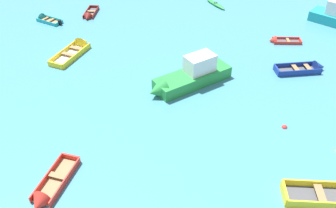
{
  "coord_description": "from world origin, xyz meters",
  "views": [
    {
      "loc": [
        -2.98,
        3.5,
        14.52
      ],
      "look_at": [
        0.0,
        21.79,
        0.15
      ],
      "focal_mm": 38.13,
      "sensor_mm": 36.0,
      "label": 1
    }
  ],
  "objects_px": {
    "rowboat_red_outer_right": "(278,41)",
    "mooring_buoy_between_boats_right": "(284,127)",
    "rowboat_turquoise_foreground_center": "(44,19)",
    "kayak_green_back_row_center": "(216,4)",
    "rowboat_deep_blue_near_left": "(309,68)",
    "rowboat_red_midfield_right": "(47,193)",
    "rowboat_maroon_center": "(89,16)",
    "rowboat_yellow_outer_left": "(78,47)",
    "motor_launch_green_back_row_left": "(188,77)"
  },
  "relations": [
    {
      "from": "rowboat_maroon_center",
      "to": "mooring_buoy_between_boats_right",
      "type": "height_order",
      "value": "rowboat_maroon_center"
    },
    {
      "from": "rowboat_maroon_center",
      "to": "mooring_buoy_between_boats_right",
      "type": "distance_m",
      "value": 21.9
    },
    {
      "from": "rowboat_yellow_outer_left",
      "to": "rowboat_red_midfield_right",
      "type": "bearing_deg",
      "value": -93.94
    },
    {
      "from": "rowboat_deep_blue_near_left",
      "to": "mooring_buoy_between_boats_right",
      "type": "relative_size",
      "value": 11.11
    },
    {
      "from": "rowboat_red_midfield_right",
      "to": "motor_launch_green_back_row_left",
      "type": "xyz_separation_m",
      "value": [
        8.9,
        8.35,
        0.5
      ]
    },
    {
      "from": "rowboat_yellow_outer_left",
      "to": "rowboat_deep_blue_near_left",
      "type": "height_order",
      "value": "rowboat_yellow_outer_left"
    },
    {
      "from": "kayak_green_back_row_center",
      "to": "rowboat_deep_blue_near_left",
      "type": "bearing_deg",
      "value": -74.93
    },
    {
      "from": "rowboat_red_outer_right",
      "to": "mooring_buoy_between_boats_right",
      "type": "xyz_separation_m",
      "value": [
        -4.02,
        -10.51,
        -0.12
      ]
    },
    {
      "from": "kayak_green_back_row_center",
      "to": "motor_launch_green_back_row_left",
      "type": "bearing_deg",
      "value": -112.89
    },
    {
      "from": "rowboat_turquoise_foreground_center",
      "to": "motor_launch_green_back_row_left",
      "type": "distance_m",
      "value": 17.06
    },
    {
      "from": "rowboat_turquoise_foreground_center",
      "to": "rowboat_maroon_center",
      "type": "bearing_deg",
      "value": 1.57
    },
    {
      "from": "rowboat_yellow_outer_left",
      "to": "kayak_green_back_row_center",
      "type": "bearing_deg",
      "value": 27.85
    },
    {
      "from": "rowboat_red_outer_right",
      "to": "mooring_buoy_between_boats_right",
      "type": "height_order",
      "value": "rowboat_red_outer_right"
    },
    {
      "from": "rowboat_red_midfield_right",
      "to": "kayak_green_back_row_center",
      "type": "bearing_deg",
      "value": 56.34
    },
    {
      "from": "rowboat_maroon_center",
      "to": "mooring_buoy_between_boats_right",
      "type": "xyz_separation_m",
      "value": [
        12.01,
        -18.32,
        -0.15
      ]
    },
    {
      "from": "rowboat_red_outer_right",
      "to": "rowboat_maroon_center",
      "type": "height_order",
      "value": "rowboat_maroon_center"
    },
    {
      "from": "rowboat_yellow_outer_left",
      "to": "motor_launch_green_back_row_left",
      "type": "height_order",
      "value": "motor_launch_green_back_row_left"
    },
    {
      "from": "rowboat_red_outer_right",
      "to": "rowboat_red_midfield_right",
      "type": "xyz_separation_m",
      "value": [
        -17.83,
        -13.43,
        0.05
      ]
    },
    {
      "from": "rowboat_turquoise_foreground_center",
      "to": "mooring_buoy_between_boats_right",
      "type": "distance_m",
      "value": 24.37
    },
    {
      "from": "rowboat_maroon_center",
      "to": "rowboat_turquoise_foreground_center",
      "type": "bearing_deg",
      "value": -178.43
    },
    {
      "from": "rowboat_deep_blue_near_left",
      "to": "mooring_buoy_between_boats_right",
      "type": "bearing_deg",
      "value": -127.54
    },
    {
      "from": "rowboat_yellow_outer_left",
      "to": "kayak_green_back_row_center",
      "type": "relative_size",
      "value": 1.42
    },
    {
      "from": "rowboat_turquoise_foreground_center",
      "to": "rowboat_red_midfield_right",
      "type": "distance_m",
      "value": 21.26
    },
    {
      "from": "rowboat_red_outer_right",
      "to": "mooring_buoy_between_boats_right",
      "type": "distance_m",
      "value": 11.26
    },
    {
      "from": "rowboat_turquoise_foreground_center",
      "to": "rowboat_red_outer_right",
      "type": "bearing_deg",
      "value": -20.81
    },
    {
      "from": "rowboat_yellow_outer_left",
      "to": "rowboat_red_outer_right",
      "type": "distance_m",
      "value": 16.87
    },
    {
      "from": "rowboat_red_outer_right",
      "to": "kayak_green_back_row_center",
      "type": "xyz_separation_m",
      "value": [
        -3.15,
        8.62,
        0.02
      ]
    },
    {
      "from": "rowboat_red_outer_right",
      "to": "rowboat_turquoise_foreground_center",
      "type": "height_order",
      "value": "rowboat_turquoise_foreground_center"
    },
    {
      "from": "motor_launch_green_back_row_left",
      "to": "rowboat_red_midfield_right",
      "type": "bearing_deg",
      "value": -136.81
    },
    {
      "from": "rowboat_red_outer_right",
      "to": "rowboat_turquoise_foreground_center",
      "type": "distance_m",
      "value": 21.64
    },
    {
      "from": "rowboat_turquoise_foreground_center",
      "to": "rowboat_red_midfield_right",
      "type": "relative_size",
      "value": 0.75
    },
    {
      "from": "rowboat_turquoise_foreground_center",
      "to": "rowboat_maroon_center",
      "type": "relative_size",
      "value": 0.88
    },
    {
      "from": "rowboat_yellow_outer_left",
      "to": "mooring_buoy_between_boats_right",
      "type": "height_order",
      "value": "rowboat_yellow_outer_left"
    },
    {
      "from": "mooring_buoy_between_boats_right",
      "to": "kayak_green_back_row_center",
      "type": "bearing_deg",
      "value": 87.4
    },
    {
      "from": "rowboat_deep_blue_near_left",
      "to": "rowboat_red_midfield_right",
      "type": "height_order",
      "value": "rowboat_deep_blue_near_left"
    },
    {
      "from": "rowboat_yellow_outer_left",
      "to": "kayak_green_back_row_center",
      "type": "height_order",
      "value": "rowboat_yellow_outer_left"
    },
    {
      "from": "rowboat_yellow_outer_left",
      "to": "rowboat_turquoise_foreground_center",
      "type": "bearing_deg",
      "value": 118.51
    },
    {
      "from": "motor_launch_green_back_row_left",
      "to": "rowboat_maroon_center",
      "type": "bearing_deg",
      "value": 118.85
    },
    {
      "from": "kayak_green_back_row_center",
      "to": "motor_launch_green_back_row_left",
      "type": "distance_m",
      "value": 14.88
    },
    {
      "from": "rowboat_turquoise_foreground_center",
      "to": "mooring_buoy_between_boats_right",
      "type": "height_order",
      "value": "rowboat_turquoise_foreground_center"
    },
    {
      "from": "rowboat_red_outer_right",
      "to": "kayak_green_back_row_center",
      "type": "bearing_deg",
      "value": 110.1
    },
    {
      "from": "rowboat_maroon_center",
      "to": "rowboat_yellow_outer_left",
      "type": "bearing_deg",
      "value": -96.97
    },
    {
      "from": "rowboat_yellow_outer_left",
      "to": "mooring_buoy_between_boats_right",
      "type": "bearing_deg",
      "value": -42.96
    },
    {
      "from": "rowboat_deep_blue_near_left",
      "to": "motor_launch_green_back_row_left",
      "type": "distance_m",
      "value": 9.39
    },
    {
      "from": "rowboat_turquoise_foreground_center",
      "to": "kayak_green_back_row_center",
      "type": "relative_size",
      "value": 0.9
    },
    {
      "from": "rowboat_yellow_outer_left",
      "to": "rowboat_maroon_center",
      "type": "bearing_deg",
      "value": 83.03
    },
    {
      "from": "rowboat_turquoise_foreground_center",
      "to": "rowboat_red_midfield_right",
      "type": "height_order",
      "value": "rowboat_red_midfield_right"
    },
    {
      "from": "rowboat_deep_blue_near_left",
      "to": "motor_launch_green_back_row_left",
      "type": "height_order",
      "value": "motor_launch_green_back_row_left"
    },
    {
      "from": "kayak_green_back_row_center",
      "to": "rowboat_yellow_outer_left",
      "type": "bearing_deg",
      "value": -152.15
    },
    {
      "from": "rowboat_yellow_outer_left",
      "to": "rowboat_red_midfield_right",
      "type": "height_order",
      "value": "rowboat_yellow_outer_left"
    }
  ]
}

